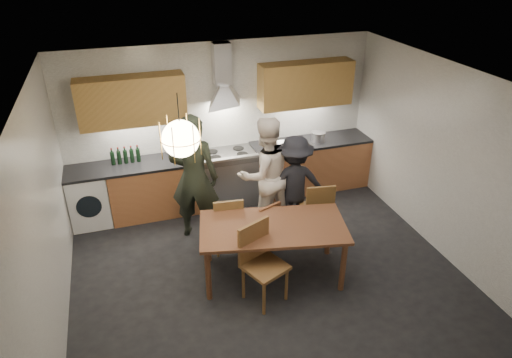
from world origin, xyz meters
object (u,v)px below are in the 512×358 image
object	(u,v)px
mixing_bowl	(284,145)
stock_pot	(318,137)
chair_front	(260,257)
chair_back_left	(228,221)
wine_bottles	(125,155)
person_mid	(265,174)
dining_table	(273,232)
person_left	(194,178)
person_right	(294,183)

from	to	relation	value
mixing_bowl	stock_pot	bearing A→B (deg)	3.67
chair_front	mixing_bowl	world-z (taller)	chair_front
chair_back_left	stock_pot	bearing A→B (deg)	-138.49
wine_bottles	person_mid	bearing A→B (deg)	-26.99
person_mid	wine_bottles	distance (m)	2.16
dining_table	chair_back_left	size ratio (longest dim) A/B	2.21
dining_table	chair_front	size ratio (longest dim) A/B	1.94
person_left	person_right	distance (m)	1.48
stock_pot	person_left	bearing A→B (deg)	-161.29
chair_back_left	person_right	xyz separation A→B (m)	(1.11, 0.36, 0.23)
chair_front	person_mid	size ratio (longest dim) A/B	0.58
person_left	person_right	xyz separation A→B (m)	(1.45, -0.22, -0.21)
chair_back_left	person_mid	bearing A→B (deg)	-137.63
mixing_bowl	person_left	bearing A→B (deg)	-156.08
dining_table	wine_bottles	world-z (taller)	wine_bottles
person_mid	mixing_bowl	size ratio (longest dim) A/B	6.26
wine_bottles	chair_back_left	bearing A→B (deg)	-50.60
person_left	person_mid	distance (m)	1.04
dining_table	person_mid	world-z (taller)	person_mid
dining_table	person_right	world-z (taller)	person_right
chair_front	wine_bottles	size ratio (longest dim) A/B	2.30
chair_back_left	person_left	bearing A→B (deg)	-53.05
chair_back_left	person_mid	size ratio (longest dim) A/B	0.51
chair_back_left	person_left	xyz separation A→B (m)	(-0.33, 0.58, 0.44)
chair_back_left	stock_pot	world-z (taller)	stock_pot
chair_back_left	wine_bottles	world-z (taller)	wine_bottles
stock_pot	person_right	bearing A→B (deg)	-129.94
chair_back_left	wine_bottles	size ratio (longest dim) A/B	2.02
dining_table	chair_back_left	distance (m)	0.79
dining_table	mixing_bowl	xyz separation A→B (m)	(0.89, 1.96, 0.25)
person_right	stock_pot	bearing A→B (deg)	-122.01
chair_front	person_left	world-z (taller)	person_left
chair_back_left	mixing_bowl	size ratio (longest dim) A/B	3.17
wine_bottles	person_left	bearing A→B (deg)	-45.77
mixing_bowl	person_mid	bearing A→B (deg)	-127.19
chair_front	stock_pot	world-z (taller)	stock_pot
dining_table	chair_front	world-z (taller)	chair_front
wine_bottles	mixing_bowl	bearing A→B (deg)	-4.00
chair_front	person_right	xyz separation A→B (m)	(0.97, 1.33, 0.16)
person_left	mixing_bowl	size ratio (longest dim) A/B	6.76
person_left	stock_pot	distance (m)	2.40
mixing_bowl	chair_back_left	bearing A→B (deg)	-135.14
person_left	stock_pot	xyz separation A→B (m)	(2.28, 0.77, 0.02)
person_left	stock_pot	bearing A→B (deg)	-139.08
person_left	person_right	world-z (taller)	person_left
stock_pot	wine_bottles	bearing A→B (deg)	177.53
chair_front	wine_bottles	bearing A→B (deg)	95.02
stock_pot	chair_front	bearing A→B (deg)	-127.84
dining_table	chair_back_left	xyz separation A→B (m)	(-0.42, 0.65, -0.17)
person_right	wine_bottles	bearing A→B (deg)	-17.86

